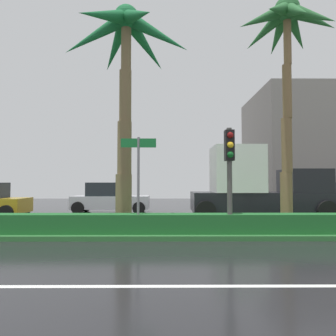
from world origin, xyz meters
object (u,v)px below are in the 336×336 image
object	(u,v)px
car_in_traffic_second	(110,198)
box_truck_lead	(257,186)
palm_tree_centre	(287,37)
traffic_signal_median_right	(230,161)
palm_tree_centre_left	(126,56)
street_name_sign	(138,171)

from	to	relation	value
car_in_traffic_second	box_truck_lead	bearing A→B (deg)	-20.74
palm_tree_centre	car_in_traffic_second	size ratio (longest dim) A/B	1.95
traffic_signal_median_right	car_in_traffic_second	xyz separation A→B (m)	(-5.15, 8.27, -1.59)
car_in_traffic_second	box_truck_lead	xyz separation A→B (m)	(7.55, -2.86, 0.72)
palm_tree_centre_left	car_in_traffic_second	xyz separation A→B (m)	(-1.72, 6.88, -5.48)
palm_tree_centre	street_name_sign	distance (m)	7.37
palm_tree_centre	street_name_sign	size ratio (longest dim) A/B	2.79
palm_tree_centre_left	street_name_sign	bearing A→B (deg)	-66.97
street_name_sign	palm_tree_centre_left	bearing A→B (deg)	113.03
street_name_sign	box_truck_lead	size ratio (longest dim) A/B	0.47
street_name_sign	car_in_traffic_second	world-z (taller)	street_name_sign
palm_tree_centre_left	traffic_signal_median_right	world-z (taller)	palm_tree_centre_left
palm_tree_centre	box_truck_lead	size ratio (longest dim) A/B	1.31
traffic_signal_median_right	car_in_traffic_second	distance (m)	9.88
traffic_signal_median_right	box_truck_lead	xyz separation A→B (m)	(2.40, 5.41, -0.87)
box_truck_lead	palm_tree_centre	bearing A→B (deg)	-89.59
palm_tree_centre_left	palm_tree_centre	world-z (taller)	palm_tree_centre
street_name_sign	box_truck_lead	world-z (taller)	box_truck_lead
street_name_sign	traffic_signal_median_right	bearing A→B (deg)	-0.12
street_name_sign	box_truck_lead	bearing A→B (deg)	45.87
palm_tree_centre	street_name_sign	xyz separation A→B (m)	(-5.27, -1.44, -4.95)
street_name_sign	car_in_traffic_second	distance (m)	8.67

